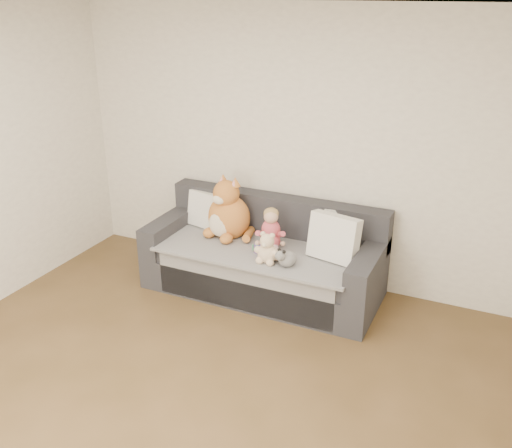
{
  "coord_description": "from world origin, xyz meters",
  "views": [
    {
      "loc": [
        1.86,
        -2.38,
        2.72
      ],
      "look_at": [
        -0.1,
        1.87,
        0.75
      ],
      "focal_mm": 40.0,
      "sensor_mm": 36.0,
      "label": 1
    }
  ],
  "objects": [
    {
      "name": "cushion_left",
      "position": [
        -0.81,
        2.21,
        0.65
      ],
      "size": [
        0.41,
        0.25,
        0.36
      ],
      "rotation": [
        0.0,
        0.0,
        -0.22
      ],
      "color": "silver",
      "rests_on": "sofa"
    },
    {
      "name": "cushion_right_front",
      "position": [
        0.57,
        2.03,
        0.68
      ],
      "size": [
        0.48,
        0.29,
        0.42
      ],
      "rotation": [
        0.0,
        0.0,
        -0.2
      ],
      "color": "silver",
      "rests_on": "sofa"
    },
    {
      "name": "sippy_cup",
      "position": [
        -0.09,
        1.86,
        0.53
      ],
      "size": [
        0.1,
        0.07,
        0.11
      ],
      "rotation": [
        0.0,
        0.0,
        0.18
      ],
      "color": "#633BA1",
      "rests_on": "sofa"
    },
    {
      "name": "cushion_right_back",
      "position": [
        0.59,
        2.32,
        0.65
      ],
      "size": [
        0.43,
        0.26,
        0.37
      ],
      "rotation": [
        0.0,
        0.0,
        0.23
      ],
      "color": "silver",
      "rests_on": "sofa"
    },
    {
      "name": "teddy_bear",
      "position": [
        0.07,
        1.72,
        0.59
      ],
      "size": [
        0.23,
        0.17,
        0.29
      ],
      "rotation": [
        0.0,
        0.0,
        -0.01
      ],
      "color": "beige",
      "rests_on": "sofa"
    },
    {
      "name": "sofa",
      "position": [
        -0.1,
        2.06,
        0.31
      ],
      "size": [
        2.2,
        0.94,
        0.85
      ],
      "color": "#2A2A2F",
      "rests_on": "ground"
    },
    {
      "name": "plush_cow",
      "position": [
        0.25,
        1.73,
        0.55
      ],
      "size": [
        0.15,
        0.22,
        0.18
      ],
      "rotation": [
        0.0,
        0.0,
        -0.4
      ],
      "color": "white",
      "rests_on": "sofa"
    },
    {
      "name": "toddler",
      "position": [
        -0.01,
        1.99,
        0.64
      ],
      "size": [
        0.29,
        0.4,
        0.39
      ],
      "rotation": [
        0.0,
        0.0,
        0.36
      ],
      "color": "#CE4853",
      "rests_on": "sofa"
    },
    {
      "name": "plush_cat",
      "position": [
        -0.5,
        2.09,
        0.7
      ],
      "size": [
        0.49,
        0.44,
        0.64
      ],
      "rotation": [
        0.0,
        0.0,
        -0.25
      ],
      "color": "#C26D2B",
      "rests_on": "sofa"
    },
    {
      "name": "room_shell",
      "position": [
        0.0,
        0.42,
        1.3
      ],
      "size": [
        5.0,
        5.0,
        5.0
      ],
      "color": "brown",
      "rests_on": "ground"
    }
  ]
}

